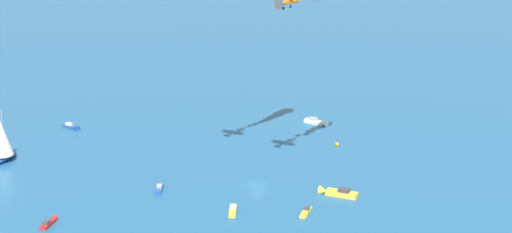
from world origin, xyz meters
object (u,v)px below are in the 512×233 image
(motorboat_mid_cluster, at_px, (233,211))
(motorboat_outer_ring_a, at_px, (72,127))
(biplane_lead, at_px, (287,2))
(motorboat_inshore, at_px, (159,190))
(motorboat_ahead, at_px, (317,122))
(motorboat_far_stbd, at_px, (49,223))
(motorboat_trailing, at_px, (336,192))
(motorboat_far_port, at_px, (305,212))
(marker_buoy, at_px, (337,144))
(sailboat_offshore, at_px, (1,138))

(motorboat_mid_cluster, distance_m, motorboat_outer_ring_a, 74.40)
(motorboat_outer_ring_a, distance_m, biplane_lead, 85.70)
(motorboat_inshore, relative_size, motorboat_ahead, 0.81)
(motorboat_inshore, xyz_separation_m, motorboat_outer_ring_a, (20.15, -51.54, 0.06))
(motorboat_far_stbd, relative_size, motorboat_ahead, 0.78)
(motorboat_trailing, xyz_separation_m, motorboat_mid_cluster, (23.84, 4.55, -0.24))
(motorboat_ahead, bearing_deg, motorboat_far_stbd, 37.00)
(motorboat_far_port, height_order, motorboat_mid_cluster, motorboat_mid_cluster)
(biplane_lead, bearing_deg, motorboat_outer_ring_a, -51.05)
(marker_buoy, relative_size, biplane_lead, 0.31)
(motorboat_far_stbd, height_order, biplane_lead, biplane_lead)
(motorboat_ahead, xyz_separation_m, biplane_lead, (21.70, 48.05, 41.51))
(motorboat_far_stbd, bearing_deg, sailboat_offshore, -71.78)
(motorboat_far_stbd, bearing_deg, motorboat_trailing, -177.72)
(motorboat_far_stbd, distance_m, motorboat_outer_ring_a, 64.05)
(motorboat_outer_ring_a, distance_m, marker_buoy, 74.62)
(marker_buoy, bearing_deg, motorboat_mid_cluster, 46.59)
(motorboat_mid_cluster, height_order, biplane_lead, biplane_lead)
(motorboat_far_port, height_order, motorboat_ahead, motorboat_ahead)
(motorboat_inshore, height_order, marker_buoy, marker_buoy)
(motorboat_far_port, distance_m, motorboat_ahead, 62.95)
(motorboat_mid_cluster, xyz_separation_m, biplane_lead, (-13.04, -7.88, 41.65))
(motorboat_far_stbd, bearing_deg, motorboat_inshore, -151.29)
(sailboat_offshore, height_order, motorboat_outer_ring_a, sailboat_offshore)
(motorboat_trailing, distance_m, motorboat_outer_ring_a, 84.54)
(motorboat_inshore, bearing_deg, marker_buoy, -155.79)
(motorboat_mid_cluster, bearing_deg, marker_buoy, -133.41)
(marker_buoy, bearing_deg, motorboat_inshore, 24.21)
(sailboat_offshore, xyz_separation_m, motorboat_outer_ring_a, (-15.84, -23.79, -5.44))
(motorboat_inshore, xyz_separation_m, marker_buoy, (-48.25, -21.69, -0.03))
(motorboat_far_port, distance_m, marker_buoy, 44.62)
(motorboat_outer_ring_a, height_order, biplane_lead, biplane_lead)
(motorboat_far_stbd, height_order, sailboat_offshore, sailboat_offshore)
(motorboat_far_stbd, distance_m, motorboat_ahead, 89.39)
(motorboat_trailing, relative_size, motorboat_outer_ring_a, 1.41)
(motorboat_ahead, bearing_deg, marker_buoy, 88.81)
(motorboat_far_stbd, height_order, marker_buoy, marker_buoy)
(motorboat_far_port, height_order, sailboat_offshore, sailboat_offshore)
(motorboat_far_stbd, bearing_deg, motorboat_outer_ring_a, -92.32)
(marker_buoy, height_order, biplane_lead, biplane_lead)
(motorboat_far_stbd, relative_size, motorboat_trailing, 0.64)
(motorboat_far_port, xyz_separation_m, motorboat_ahead, (-20.22, -59.62, 0.18))
(sailboat_offshore, relative_size, biplane_lead, 1.93)
(motorboat_outer_ring_a, bearing_deg, biplane_lead, 128.95)
(motorboat_far_stbd, xyz_separation_m, marker_buoy, (-70.99, -34.15, -0.02))
(motorboat_inshore, distance_m, motorboat_outer_ring_a, 55.34)
(motorboat_mid_cluster, xyz_separation_m, marker_buoy, (-34.33, -36.30, -0.04))
(motorboat_far_port, xyz_separation_m, motorboat_trailing, (-9.32, -8.23, 0.27))
(motorboat_trailing, bearing_deg, marker_buoy, -108.29)
(motorboat_inshore, distance_m, marker_buoy, 52.90)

